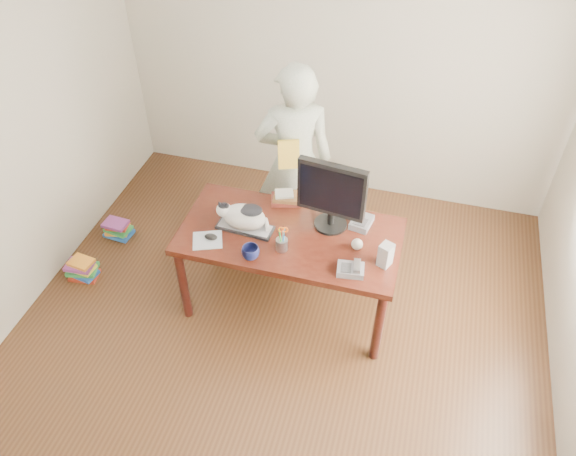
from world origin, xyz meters
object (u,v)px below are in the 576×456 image
Objects in this scene: coffee_mug at (251,253)px; book_pile_b at (118,229)px; monitor at (332,193)px; mouse at (211,237)px; book_stack at (286,198)px; cat at (243,216)px; phone at (351,269)px; pen_cup at (282,243)px; baseball at (357,244)px; keyboard at (245,227)px; person at (294,162)px; speaker at (386,255)px; book_pile_a at (82,269)px; calculator at (361,222)px; desk at (293,241)px.

book_pile_b is (-1.52, 0.66, -0.73)m from coffee_mug.
monitor is 5.06× the size of mouse.
coffee_mug is 0.66m from book_stack.
cat is 2.09× the size of phone.
baseball is at bearing 16.40° from pen_cup.
pen_cup is 2.60× the size of baseball.
keyboard is at bearing 156.89° from pen_cup.
keyboard is 0.76× the size of monitor.
cat reaches higher than pen_cup.
baseball is (0.84, 0.01, -0.08)m from cat.
mouse is 0.99m from person.
monitor is at bearing -5.78° from book_pile_b.
monitor is 2.20× the size of book_stack.
person reaches higher than coffee_mug.
baseball is at bearing 178.06° from speaker.
keyboard is 0.26m from mouse.
coffee_mug reaches higher than book_stack.
keyboard reaches higher than book_pile_b.
book_stack is 1.85m from book_pile_a.
cat is at bearing 157.90° from phone.
person is (-0.15, 0.88, 0.05)m from pen_cup.
book_pile_a is (-2.01, -0.35, -0.98)m from monitor.
book_stack is (-0.83, 0.47, -0.05)m from speaker.
calculator is 0.81m from person.
mouse is at bearing -169.76° from baseball.
monitor reaches higher than coffee_mug.
desk is 12.98× the size of coffee_mug.
keyboard is 2.00× the size of pen_cup.
pen_cup is 0.71m from speaker.
coffee_mug is (-0.20, -0.38, 0.20)m from desk.
desk is at bearing -171.90° from speaker.
phone is 0.76× the size of book_pile_b.
keyboard reaches higher than desk.
baseball is at bearing 83.59° from phone.
mouse is 1.40m from book_pile_a.
cat reaches higher than calculator.
baseball reaches higher than desk.
speaker is (0.70, -0.20, 0.24)m from desk.
book_stack reaches higher than book_pile_a.
pen_cup is at bearing 36.48° from coffee_mug.
monitor is at bearing 2.37° from mouse.
keyboard is 0.82m from baseball.
monitor reaches higher than phone.
monitor is at bearing 49.71° from pen_cup.
desk is 8.95× the size of speaker.
person is (-0.86, 0.84, 0.02)m from speaker.
person is at bearing 81.10° from keyboard.
coffee_mug is (-0.46, -0.46, -0.27)m from monitor.
mouse is 0.41× the size of book_pile_a.
keyboard is at bearing -179.13° from baseball.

